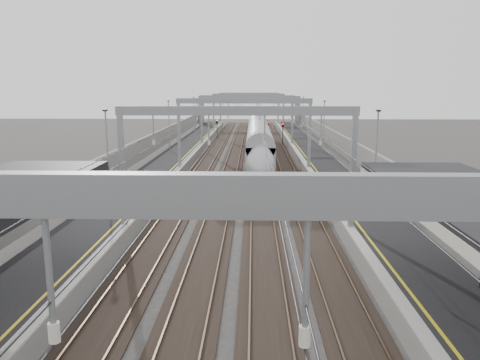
{
  "coord_description": "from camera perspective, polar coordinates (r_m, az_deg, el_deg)",
  "views": [
    {
      "loc": [
        0.88,
        -3.08,
        8.53
      ],
      "look_at": [
        0.0,
        28.2,
        2.38
      ],
      "focal_mm": 35.0,
      "sensor_mm": 36.0,
      "label": 1
    }
  ],
  "objects": [
    {
      "name": "overhead_line",
      "position": [
        54.76,
        0.69,
        8.62
      ],
      "size": [
        13.0,
        140.0,
        6.6
      ],
      "color": "gray",
      "rests_on": "platform_left"
    },
    {
      "name": "signal_red_near",
      "position": [
        74.86,
        3.4,
        6.42
      ],
      "size": [
        0.32,
        0.32,
        3.48
      ],
      "color": "black",
      "rests_on": "ground"
    },
    {
      "name": "signal_red_far",
      "position": [
        71.67,
        5.25,
        6.18
      ],
      "size": [
        0.32,
        0.32,
        3.48
      ],
      "color": "black",
      "rests_on": "ground"
    },
    {
      "name": "wall_right",
      "position": [
        49.67,
        13.6,
        2.79
      ],
      "size": [
        0.3,
        120.0,
        3.2
      ],
      "primitive_type": "cube",
      "color": "gray",
      "rests_on": "ground"
    },
    {
      "name": "tracks",
      "position": [
        48.83,
        0.55,
        1.12
      ],
      "size": [
        11.4,
        140.0,
        0.2
      ],
      "color": "black",
      "rests_on": "ground"
    },
    {
      "name": "platform_left",
      "position": [
        49.55,
        -8.74,
        1.67
      ],
      "size": [
        4.0,
        120.0,
        1.0
      ],
      "primitive_type": "cube",
      "color": "black",
      "rests_on": "ground"
    },
    {
      "name": "signal_green",
      "position": [
        79.25,
        -2.82,
        6.68
      ],
      "size": [
        0.32,
        0.32,
        3.48
      ],
      "color": "black",
      "rests_on": "ground"
    },
    {
      "name": "platform_right",
      "position": [
        49.27,
        9.9,
        1.57
      ],
      "size": [
        4.0,
        120.0,
        1.0
      ],
      "primitive_type": "cube",
      "color": "black",
      "rests_on": "ground"
    },
    {
      "name": "wall_left",
      "position": [
        50.06,
        -12.39,
        2.9
      ],
      "size": [
        0.3,
        120.0,
        3.2
      ],
      "primitive_type": "cube",
      "color": "gray",
      "rests_on": "ground"
    },
    {
      "name": "overbridge",
      "position": [
        103.14,
        1.13,
        9.33
      ],
      "size": [
        22.0,
        2.2,
        6.9
      ],
      "color": "gray",
      "rests_on": "ground"
    },
    {
      "name": "train",
      "position": [
        57.5,
        2.22,
        4.55
      ],
      "size": [
        2.5,
        45.57,
        3.96
      ],
      "color": "maroon",
      "rests_on": "ground"
    }
  ]
}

